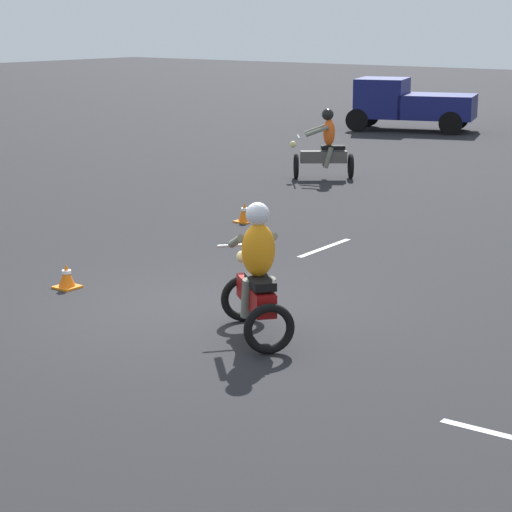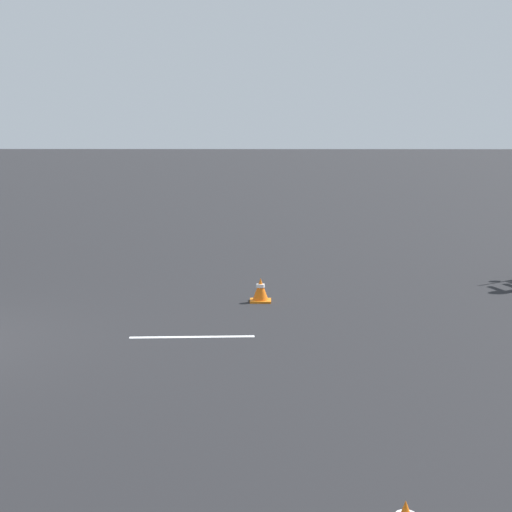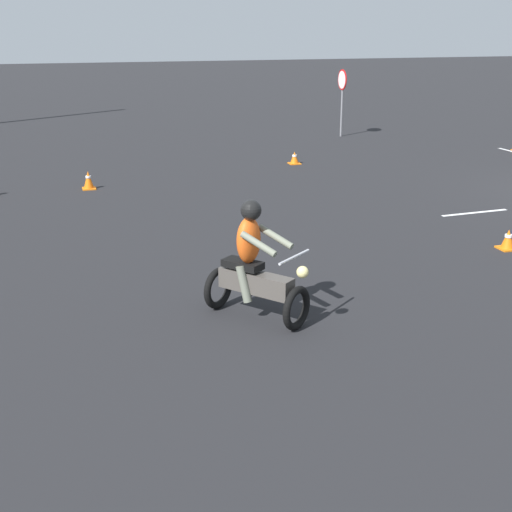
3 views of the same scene
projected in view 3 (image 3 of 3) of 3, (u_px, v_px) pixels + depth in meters
motorcycle_rider_background at (254, 268)px, 9.59m from camera, size 1.47×1.34×1.66m
stop_sign at (342, 89)px, 24.70m from camera, size 0.70×0.08×2.30m
traffic_cone_near_left at (88, 180)px, 17.24m from camera, size 0.32×0.32×0.45m
traffic_cone_mid_left at (295, 158)px, 20.29m from camera, size 0.32×0.32×0.35m
traffic_cone_far_right at (508, 240)px, 12.71m from camera, size 0.32×0.32×0.36m
lane_stripe_n at (475, 213)px, 15.17m from camera, size 0.19×1.61×0.01m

